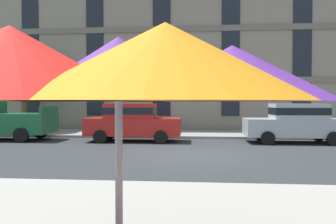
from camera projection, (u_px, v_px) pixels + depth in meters
ground_plane at (196, 155)px, 11.54m from camera, size 120.00×120.00×0.00m
sidewalk_far at (196, 134)px, 18.32m from camera, size 56.00×3.60×0.12m
apartment_building at (196, 45)px, 26.28m from camera, size 42.65×12.08×12.80m
sedan_red at (133, 121)px, 15.45m from camera, size 4.40×1.98×1.78m
sedan_silver at (296, 122)px, 14.82m from camera, size 4.40×1.98×1.78m
street_tree_left at (26, 71)px, 19.36m from camera, size 3.02×3.25×5.15m
patio_umbrella at (118, 73)px, 2.57m from camera, size 3.30×3.06×2.35m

